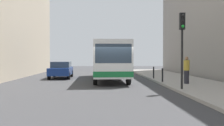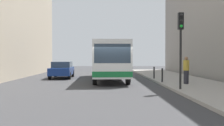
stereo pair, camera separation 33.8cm
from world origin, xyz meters
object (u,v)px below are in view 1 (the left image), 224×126
pedestrian_near_signal (187,70)px  bollard_mid (154,73)px  bus (109,59)px  traffic_light (182,36)px  car_beside_bus (61,69)px  bollard_near (162,75)px

pedestrian_near_signal → bollard_mid: bearing=-125.0°
bus → traffic_light: bearing=114.4°
traffic_light → pedestrian_near_signal: bearing=67.0°
car_beside_bus → bollard_near: size_ratio=4.69×
bollard_mid → bollard_near: bearing=-90.0°
car_beside_bus → bollard_near: 9.65m
bus → traffic_light: (3.72, -7.77, 1.28)m
bus → bollard_near: 5.31m
car_beside_bus → bollard_near: bearing=142.8°
bus → pedestrian_near_signal: bus is taller
bollard_near → bollard_mid: size_ratio=1.00×
bus → pedestrian_near_signal: size_ratio=6.27×
traffic_light → bollard_near: traffic_light is taller
bollard_mid → pedestrian_near_signal: (1.27, -4.34, 0.41)m
bollard_mid → pedestrian_near_signal: pedestrian_near_signal is taller
bus → bollard_mid: bearing=168.3°
traffic_light → pedestrian_near_signal: (1.17, 2.76, -1.97)m
traffic_light → bollard_mid: (-0.10, 7.09, -2.38)m
car_beside_bus → pedestrian_near_signal: bearing=141.3°
car_beside_bus → traffic_light: 12.70m
bollard_mid → pedestrian_near_signal: 4.54m
bollard_near → bollard_mid: bearing=90.0°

